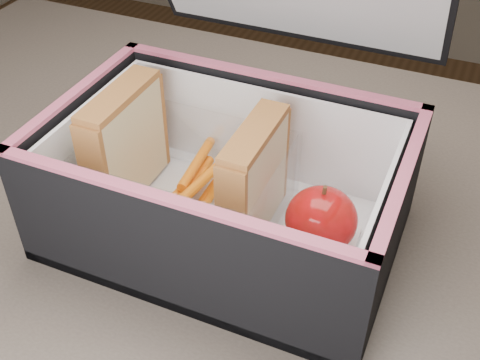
# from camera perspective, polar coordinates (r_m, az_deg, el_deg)

# --- Properties ---
(kitchen_table) EXTENTS (1.20, 0.80, 0.75)m
(kitchen_table) POSITION_cam_1_polar(r_m,az_deg,el_deg) (0.68, 0.35, -10.35)
(kitchen_table) COLOR #63564B
(kitchen_table) RESTS_ON ground
(lunch_bag) EXTENTS (0.33, 0.32, 0.31)m
(lunch_bag) POSITION_cam_1_polar(r_m,az_deg,el_deg) (0.56, -1.11, 0.47)
(lunch_bag) COLOR black
(lunch_bag) RESTS_ON kitchen_table
(plastic_tub) EXTENTS (0.19, 0.13, 0.08)m
(plastic_tub) POSITION_cam_1_polar(r_m,az_deg,el_deg) (0.59, -4.90, 0.12)
(plastic_tub) COLOR white
(plastic_tub) RESTS_ON lunch_bag
(sandwich_left) EXTENTS (0.03, 0.11, 0.12)m
(sandwich_left) POSITION_cam_1_polar(r_m,az_deg,el_deg) (0.61, -10.82, 3.43)
(sandwich_left) COLOR #CCB486
(sandwich_left) RESTS_ON plastic_tub
(sandwich_right) EXTENTS (0.03, 0.10, 0.11)m
(sandwich_right) POSITION_cam_1_polar(r_m,az_deg,el_deg) (0.55, 1.33, -0.00)
(sandwich_right) COLOR #CCB486
(sandwich_right) RESTS_ON plastic_tub
(carrot_sticks) EXTENTS (0.05, 0.13, 0.03)m
(carrot_sticks) POSITION_cam_1_polar(r_m,az_deg,el_deg) (0.61, -4.37, -0.84)
(carrot_sticks) COLOR orange
(carrot_sticks) RESTS_ON plastic_tub
(paper_napkin) EXTENTS (0.07, 0.08, 0.01)m
(paper_napkin) POSITION_cam_1_polar(r_m,az_deg,el_deg) (0.57, 7.21, -6.10)
(paper_napkin) COLOR white
(paper_napkin) RESTS_ON lunch_bag
(red_apple) EXTENTS (0.09, 0.09, 0.07)m
(red_apple) POSITION_cam_1_polar(r_m,az_deg,el_deg) (0.55, 7.71, -3.75)
(red_apple) COLOR maroon
(red_apple) RESTS_ON paper_napkin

